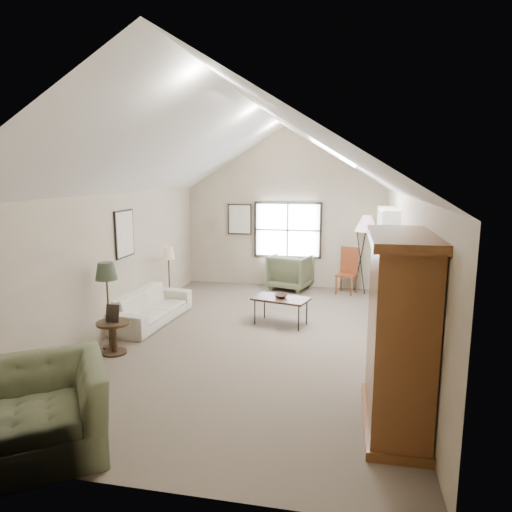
% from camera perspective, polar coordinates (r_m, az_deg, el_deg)
% --- Properties ---
extents(room_shell, '(5.01, 8.01, 4.00)m').
position_cam_1_polar(room_shell, '(7.62, -0.61, 12.98)').
color(room_shell, brown).
rests_on(room_shell, ground).
extents(window, '(1.72, 0.08, 1.42)m').
position_cam_1_polar(window, '(11.58, 3.97, 3.25)').
color(window, black).
rests_on(window, room_shell).
extents(skylight, '(0.80, 1.20, 0.52)m').
position_cam_1_polar(skylight, '(8.36, 9.70, 12.67)').
color(skylight, white).
rests_on(skylight, room_shell).
extents(wall_art, '(1.97, 3.71, 0.88)m').
position_cam_1_polar(wall_art, '(10.06, -8.82, 3.72)').
color(wall_art, black).
rests_on(wall_art, room_shell).
extents(armoire, '(0.60, 1.50, 2.20)m').
position_cam_1_polar(armoire, '(5.36, 17.41, -9.14)').
color(armoire, brown).
rests_on(armoire, ground).
extents(tv_alcove, '(0.32, 1.30, 2.10)m').
position_cam_1_polar(tv_alcove, '(9.23, 15.92, -0.75)').
color(tv_alcove, white).
rests_on(tv_alcove, ground).
extents(media_console, '(0.34, 1.18, 0.60)m').
position_cam_1_polar(media_console, '(9.42, 15.55, -5.83)').
color(media_console, '#382316').
rests_on(media_console, ground).
extents(tv_panel, '(0.05, 0.90, 0.55)m').
position_cam_1_polar(tv_panel, '(9.27, 15.73, -2.14)').
color(tv_panel, black).
rests_on(tv_panel, media_console).
extents(sofa, '(0.99, 2.17, 0.62)m').
position_cam_1_polar(sofa, '(9.12, -13.09, -6.19)').
color(sofa, beige).
rests_on(sofa, ground).
extents(armchair_near, '(1.86, 1.82, 0.92)m').
position_cam_1_polar(armchair_near, '(5.39, -26.12, -17.06)').
color(armchair_near, '#5E6647').
rests_on(armchair_near, ground).
extents(armchair_far, '(1.16, 1.18, 0.88)m').
position_cam_1_polar(armchair_far, '(11.48, 4.35, -1.94)').
color(armchair_far, '#616748').
rests_on(armchair_far, ground).
extents(coffee_table, '(1.14, 0.82, 0.53)m').
position_cam_1_polar(coffee_table, '(8.77, 3.12, -6.90)').
color(coffee_table, '#391F17').
rests_on(coffee_table, ground).
extents(bowl, '(0.30, 0.30, 0.06)m').
position_cam_1_polar(bowl, '(8.69, 3.13, -5.05)').
color(bowl, '#3B2218').
rests_on(bowl, coffee_table).
extents(side_table, '(0.57, 0.57, 0.53)m').
position_cam_1_polar(side_table, '(7.73, -17.34, -9.71)').
color(side_table, '#311F14').
rests_on(side_table, ground).
extents(side_chair, '(0.54, 0.54, 1.12)m').
position_cam_1_polar(side_chair, '(11.14, 11.25, -1.85)').
color(side_chair, brown).
rests_on(side_chair, ground).
extents(tripod_lamp, '(0.56, 0.56, 1.92)m').
position_cam_1_polar(tripod_lamp, '(11.31, 13.53, 0.31)').
color(tripod_lamp, white).
rests_on(tripod_lamp, ground).
extents(dark_lamp, '(0.38, 0.38, 1.47)m').
position_cam_1_polar(dark_lamp, '(7.85, -18.00, -5.86)').
color(dark_lamp, '#272F21').
rests_on(dark_lamp, ground).
extents(tan_lamp, '(0.28, 0.28, 1.32)m').
position_cam_1_polar(tan_lamp, '(10.13, -10.81, -2.42)').
color(tan_lamp, tan).
rests_on(tan_lamp, ground).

